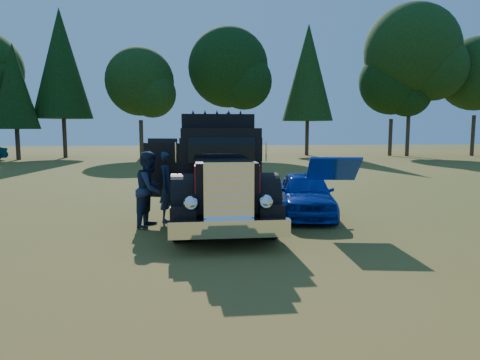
% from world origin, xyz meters
% --- Properties ---
extents(ground, '(120.00, 120.00, 0.00)m').
position_xyz_m(ground, '(0.00, 0.00, 0.00)').
color(ground, '#3F5418').
rests_on(ground, ground).
extents(treeline, '(72.10, 24.04, 14.36)m').
position_xyz_m(treeline, '(1.45, 27.68, 7.99)').
color(treeline, '#2D2116').
rests_on(treeline, ground).
extents(diamond_t_truck, '(3.32, 7.16, 3.00)m').
position_xyz_m(diamond_t_truck, '(1.29, 1.54, 1.28)').
color(diamond_t_truck, black).
rests_on(diamond_t_truck, ground).
extents(hotrod_coupe, '(2.14, 4.26, 1.89)m').
position_xyz_m(hotrod_coupe, '(3.90, 2.00, 0.66)').
color(hotrod_coupe, '#073CAC').
rests_on(hotrod_coupe, ground).
extents(spectator_near, '(0.77, 0.87, 2.00)m').
position_xyz_m(spectator_near, '(-0.10, 1.62, 1.00)').
color(spectator_near, '#1D2A45').
rests_on(spectator_near, ground).
extents(spectator_far, '(1.03, 1.16, 2.00)m').
position_xyz_m(spectator_far, '(-0.57, 1.08, 1.00)').
color(spectator_far, '#1D2E44').
rests_on(spectator_far, ground).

